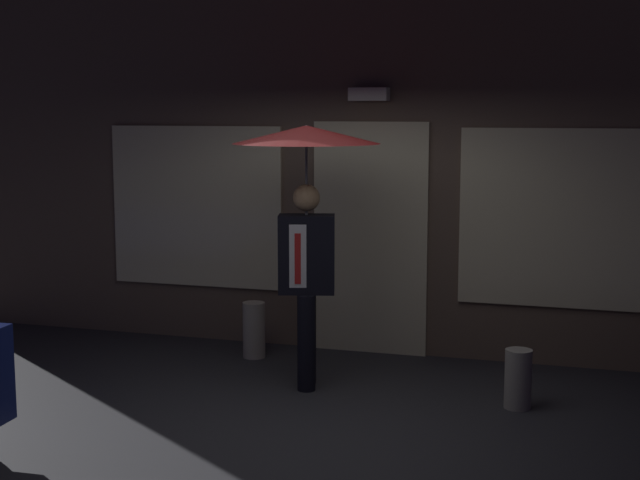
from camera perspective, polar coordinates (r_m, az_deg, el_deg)
name	(u,v)px	position (r m, az deg, el deg)	size (l,w,h in m)	color
ground_plane	(298,425)	(6.93, -1.37, -11.40)	(18.00, 18.00, 0.00)	#2D2D33
building_facade	(375,145)	(8.80, 3.42, 5.88)	(9.59, 0.48, 3.99)	brown
person_with_umbrella	(306,185)	(7.52, -0.85, 3.40)	(1.21, 1.21, 2.19)	black
sidewalk_bollard	(254,330)	(8.69, -4.11, -5.57)	(0.21, 0.21, 0.53)	#B2A899
sidewalk_bollard_2	(518,379)	(7.41, 12.16, -8.40)	(0.21, 0.21, 0.47)	#9E998E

